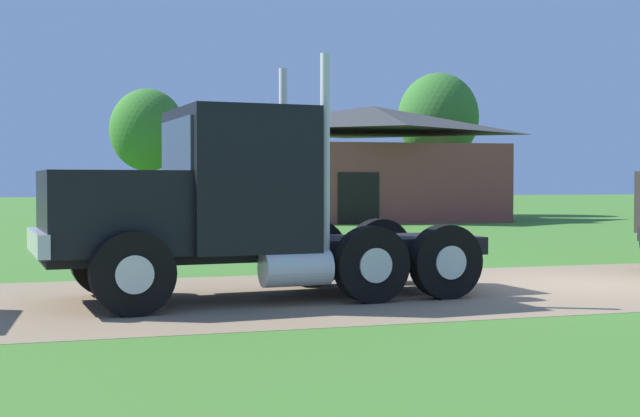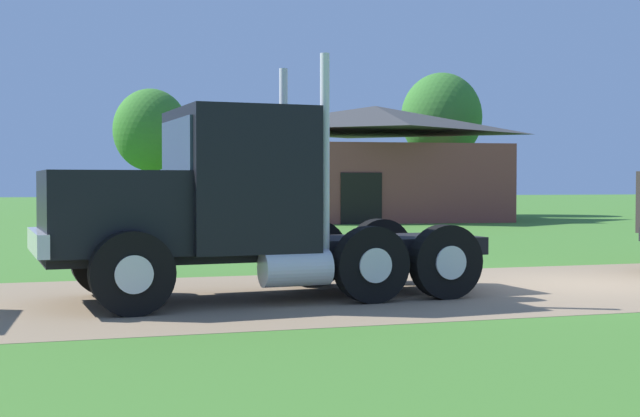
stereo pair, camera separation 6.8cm
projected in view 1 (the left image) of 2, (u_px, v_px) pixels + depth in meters
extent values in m
plane|color=#41772A|center=(585.00, 284.00, 15.37)|extent=(200.00, 200.00, 0.00)
cube|color=#8C7559|center=(585.00, 284.00, 15.37)|extent=(120.00, 6.20, 0.01)
cube|color=black|center=(272.00, 248.00, 13.64)|extent=(6.91, 2.10, 0.28)
cube|color=black|center=(112.00, 212.00, 12.73)|extent=(2.10, 2.20, 1.19)
cube|color=silver|center=(38.00, 242.00, 12.36)|extent=(0.34, 2.25, 0.32)
cube|color=black|center=(238.00, 180.00, 13.41)|extent=(2.04, 2.48, 2.12)
cube|color=#2D3D4C|center=(176.00, 151.00, 13.05)|extent=(0.20, 1.95, 0.93)
cylinder|color=silver|center=(325.00, 153.00, 12.93)|extent=(0.14, 0.14, 2.90)
cylinder|color=silver|center=(283.00, 156.00, 14.65)|extent=(0.14, 0.14, 2.90)
cylinder|color=silver|center=(296.00, 268.00, 12.70)|extent=(1.04, 0.60, 0.52)
cylinder|color=black|center=(133.00, 274.00, 11.70)|extent=(1.15, 0.39, 1.13)
cylinder|color=silver|center=(135.00, 275.00, 11.55)|extent=(0.51, 0.08, 0.51)
cylinder|color=black|center=(107.00, 259.00, 13.87)|extent=(1.15, 0.39, 1.13)
cylinder|color=silver|center=(106.00, 258.00, 14.02)|extent=(0.51, 0.08, 0.51)
cylinder|color=black|center=(446.00, 262.00, 13.45)|extent=(1.15, 0.39, 1.13)
cylinder|color=silver|center=(451.00, 263.00, 13.30)|extent=(0.51, 0.08, 0.51)
cylinder|color=black|center=(380.00, 251.00, 15.62)|extent=(1.15, 0.39, 1.13)
cylinder|color=silver|center=(376.00, 250.00, 15.77)|extent=(0.51, 0.08, 0.51)
cylinder|color=black|center=(371.00, 265.00, 12.98)|extent=(1.15, 0.39, 1.13)
cylinder|color=silver|center=(376.00, 265.00, 12.84)|extent=(0.51, 0.08, 0.51)
cylinder|color=black|center=(314.00, 253.00, 15.16)|extent=(1.15, 0.39, 1.13)
cylinder|color=silver|center=(310.00, 252.00, 15.31)|extent=(0.51, 0.08, 0.51)
cube|color=brown|center=(372.00, 183.00, 41.54)|extent=(11.51, 8.41, 3.50)
pyramid|color=#3A3A3A|center=(373.00, 119.00, 41.45)|extent=(12.09, 8.83, 1.25)
cube|color=black|center=(359.00, 198.00, 37.55)|extent=(1.80, 0.22, 2.20)
cylinder|color=#513823|center=(148.00, 187.00, 50.17)|extent=(0.44, 0.44, 3.06)
ellipsoid|color=#377729|center=(147.00, 130.00, 50.08)|extent=(4.25, 4.25, 4.68)
cylinder|color=#513823|center=(438.00, 182.00, 47.95)|extent=(0.44, 0.44, 3.56)
ellipsoid|color=#35712A|center=(438.00, 117.00, 47.85)|extent=(4.37, 4.37, 4.81)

